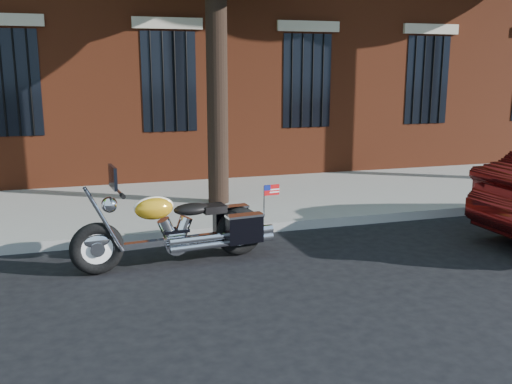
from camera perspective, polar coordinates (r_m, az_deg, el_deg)
name	(u,v)px	position (r m, az deg, el deg)	size (l,w,h in m)	color
ground	(232,266)	(7.35, -2.38, -7.40)	(120.00, 120.00, 0.00)	black
curb	(209,231)	(8.61, -4.69, -3.95)	(40.00, 0.16, 0.15)	gray
sidewalk	(187,204)	(10.40, -6.88, -1.16)	(40.00, 3.60, 0.15)	gray
motorcycle	(182,230)	(7.37, -7.43, -3.77)	(2.66, 0.92, 1.33)	black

